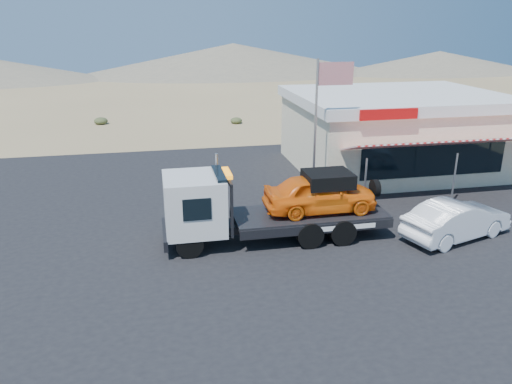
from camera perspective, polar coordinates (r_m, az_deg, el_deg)
ground at (r=16.45m, az=-4.51°, el=-7.88°), size 120.00×120.00×0.00m
asphalt_lot at (r=19.43m, az=0.21°, el=-3.39°), size 32.00×24.00×0.02m
tow_truck at (r=17.42m, az=1.63°, el=-1.17°), size 7.82×2.32×2.61m
white_sedan at (r=19.14m, az=21.95°, el=-2.96°), size 4.42×2.64×1.38m
jerky_store at (r=27.06m, az=15.51°, el=6.82°), size 10.40×9.97×3.90m
flagpole at (r=20.51m, az=7.47°, el=8.63°), size 1.55×0.10×6.00m
distant_hills at (r=70.38m, az=-18.77°, el=13.67°), size 126.00×48.00×4.20m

